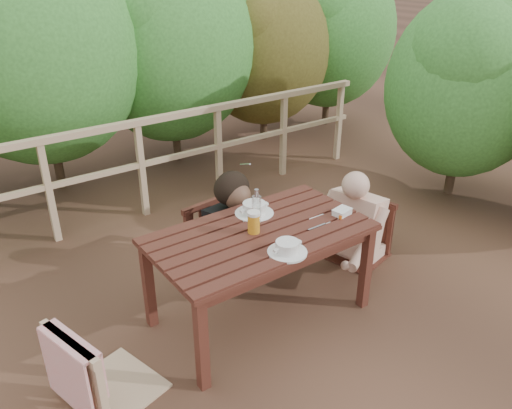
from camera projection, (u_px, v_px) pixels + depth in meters
ground at (260, 314)px, 3.83m from camera, size 60.00×60.00×0.00m
table at (260, 275)px, 3.67m from camera, size 1.52×0.85×0.70m
chair_left at (104, 323)px, 2.94m from camera, size 0.64×0.64×1.04m
chair_far at (221, 213)px, 4.25m from camera, size 0.53×0.53×0.97m
chair_right at (360, 208)px, 4.34m from camera, size 0.57×0.57×0.96m
woman at (219, 191)px, 4.17m from camera, size 0.63×0.74×1.37m
diner_right at (365, 184)px, 4.26m from camera, size 0.80×0.71×1.40m
railing at (142, 169)px, 5.06m from camera, size 5.60×0.10×1.01m
hedge_row at (116, 7)px, 5.51m from camera, size 6.60×1.60×3.80m
soup_near at (287, 247)px, 3.26m from camera, size 0.26×0.26×0.09m
soup_far at (254, 209)px, 3.73m from camera, size 0.29×0.29×0.10m
bread_roll at (285, 244)px, 3.30m from camera, size 0.13×0.10×0.08m
beer_glass at (254, 223)px, 3.46m from camera, size 0.09×0.09×0.17m
bottle at (256, 207)px, 3.56m from camera, size 0.07×0.07×0.28m
butter_tub at (342, 213)px, 3.72m from camera, size 0.15×0.12×0.06m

